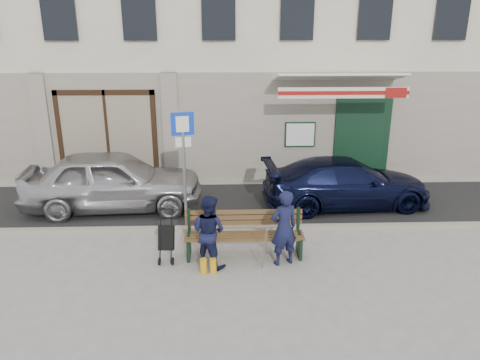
{
  "coord_description": "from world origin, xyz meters",
  "views": [
    {
      "loc": [
        0.14,
        -8.22,
        4.56
      ],
      "look_at": [
        0.46,
        1.6,
        1.2
      ],
      "focal_mm": 35.0,
      "sensor_mm": 36.0,
      "label": 1
    }
  ],
  "objects_px": {
    "stroller": "(166,239)",
    "car_silver": "(113,180)",
    "parking_sign": "(184,153)",
    "man": "(284,228)",
    "woman": "(209,231)",
    "bench": "(242,235)",
    "car_navy": "(346,183)"
  },
  "relations": [
    {
      "from": "bench",
      "to": "stroller",
      "type": "bearing_deg",
      "value": -175.22
    },
    {
      "from": "parking_sign",
      "to": "stroller",
      "type": "height_order",
      "value": "parking_sign"
    },
    {
      "from": "car_navy",
      "to": "woman",
      "type": "xyz_separation_m",
      "value": [
        -3.43,
        -3.03,
        0.11
      ]
    },
    {
      "from": "man",
      "to": "stroller",
      "type": "distance_m",
      "value": 2.33
    },
    {
      "from": "parking_sign",
      "to": "man",
      "type": "height_order",
      "value": "parking_sign"
    },
    {
      "from": "car_navy",
      "to": "man",
      "type": "relative_size",
      "value": 2.79
    },
    {
      "from": "parking_sign",
      "to": "woman",
      "type": "relative_size",
      "value": 1.86
    },
    {
      "from": "bench",
      "to": "stroller",
      "type": "height_order",
      "value": "stroller"
    },
    {
      "from": "bench",
      "to": "stroller",
      "type": "distance_m",
      "value": 1.51
    },
    {
      "from": "woman",
      "to": "man",
      "type": "bearing_deg",
      "value": -147.71
    },
    {
      "from": "car_navy",
      "to": "woman",
      "type": "distance_m",
      "value": 4.58
    },
    {
      "from": "car_silver",
      "to": "parking_sign",
      "type": "relative_size",
      "value": 1.64
    },
    {
      "from": "man",
      "to": "woman",
      "type": "bearing_deg",
      "value": -20.34
    },
    {
      "from": "parking_sign",
      "to": "car_navy",
      "type": "bearing_deg",
      "value": 5.15
    },
    {
      "from": "parking_sign",
      "to": "woman",
      "type": "height_order",
      "value": "parking_sign"
    },
    {
      "from": "car_navy",
      "to": "bench",
      "type": "bearing_deg",
      "value": 129.2
    },
    {
      "from": "car_silver",
      "to": "car_navy",
      "type": "relative_size",
      "value": 1.04
    },
    {
      "from": "man",
      "to": "stroller",
      "type": "bearing_deg",
      "value": -26.34
    },
    {
      "from": "parking_sign",
      "to": "man",
      "type": "xyz_separation_m",
      "value": [
        2.03,
        -1.73,
        -1.05
      ]
    },
    {
      "from": "man",
      "to": "woman",
      "type": "relative_size",
      "value": 1.05
    },
    {
      "from": "car_silver",
      "to": "bench",
      "type": "relative_size",
      "value": 1.85
    },
    {
      "from": "stroller",
      "to": "car_silver",
      "type": "bearing_deg",
      "value": 125.66
    },
    {
      "from": "car_silver",
      "to": "parking_sign",
      "type": "bearing_deg",
      "value": -126.98
    },
    {
      "from": "car_silver",
      "to": "man",
      "type": "relative_size",
      "value": 2.9
    },
    {
      "from": "car_navy",
      "to": "stroller",
      "type": "bearing_deg",
      "value": 118.48
    },
    {
      "from": "stroller",
      "to": "car_navy",
      "type": "bearing_deg",
      "value": 38.28
    },
    {
      "from": "car_silver",
      "to": "man",
      "type": "xyz_separation_m",
      "value": [
        3.94,
        -3.0,
        0.01
      ]
    },
    {
      "from": "parking_sign",
      "to": "bench",
      "type": "xyz_separation_m",
      "value": [
        1.23,
        -1.38,
        -1.36
      ]
    },
    {
      "from": "bench",
      "to": "parking_sign",
      "type": "bearing_deg",
      "value": 131.7
    },
    {
      "from": "car_silver",
      "to": "stroller",
      "type": "distance_m",
      "value": 3.25
    },
    {
      "from": "man",
      "to": "car_silver",
      "type": "bearing_deg",
      "value": -58.26
    },
    {
      "from": "bench",
      "to": "stroller",
      "type": "relative_size",
      "value": 2.28
    }
  ]
}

